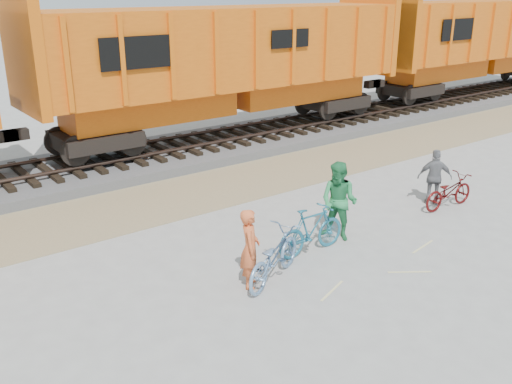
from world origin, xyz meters
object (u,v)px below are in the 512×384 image
at_px(person_man, 339,201).
at_px(person_woman, 435,177).
at_px(bicycle_maroon, 449,192).
at_px(hopper_car_center, 229,62).
at_px(hopper_car_right, 480,39).
at_px(bicycle_blue, 274,256).
at_px(bicycle_teal, 311,230).
at_px(person_solo, 250,248).

relative_size(person_man, person_woman, 1.21).
bearing_deg(bicycle_maroon, person_man, 87.68).
bearing_deg(person_woman, hopper_car_center, -37.46).
bearing_deg(bicycle_maroon, hopper_car_right, -55.68).
bearing_deg(bicycle_blue, person_woman, -107.73).
distance_m(bicycle_blue, bicycle_teal, 1.49).
relative_size(hopper_car_right, person_man, 7.68).
distance_m(person_solo, person_woman, 6.53).
bearing_deg(person_man, hopper_car_right, 93.88).
distance_m(bicycle_teal, person_solo, 1.97).
height_order(bicycle_maroon, person_man, person_man).
bearing_deg(person_man, person_woman, 70.02).
bearing_deg(person_woman, bicycle_blue, 52.37).
height_order(person_man, person_woman, person_man).
bearing_deg(bicycle_blue, hopper_car_center, -54.29).
bearing_deg(person_solo, hopper_car_right, -30.91).
relative_size(bicycle_blue, bicycle_teal, 1.10).
xyz_separation_m(person_solo, person_woman, (6.50, 0.62, -0.04)).
height_order(bicycle_blue, person_woman, person_woman).
bearing_deg(hopper_car_center, hopper_car_right, 0.00).
xyz_separation_m(bicycle_maroon, person_woman, (-0.10, 0.40, 0.31)).
height_order(hopper_car_center, bicycle_maroon, hopper_car_center).
relative_size(bicycle_teal, person_solo, 1.12).
bearing_deg(bicycle_blue, bicycle_maroon, -111.57).
height_order(hopper_car_right, person_woman, hopper_car_right).
distance_m(hopper_car_right, person_solo, 22.38).
xyz_separation_m(hopper_car_right, bicycle_blue, (-20.01, -8.78, -2.49)).
distance_m(bicycle_blue, person_woman, 6.05).
relative_size(bicycle_maroon, person_woman, 1.13).
relative_size(hopper_car_center, person_man, 7.68).
xyz_separation_m(bicycle_teal, person_man, (1.00, 0.20, 0.38)).
bearing_deg(hopper_car_center, person_man, -107.71).
bearing_deg(hopper_car_center, bicycle_blue, -119.70).
xyz_separation_m(bicycle_teal, bicycle_maroon, (4.68, -0.14, -0.09)).
xyz_separation_m(hopper_car_right, person_solo, (-20.51, -8.68, -2.21)).
relative_size(bicycle_blue, person_solo, 1.23).
bearing_deg(hopper_car_right, person_man, -155.24).
xyz_separation_m(person_solo, person_man, (2.92, 0.57, 0.12)).
bearing_deg(bicycle_teal, person_solo, 101.52).
bearing_deg(hopper_car_right, bicycle_teal, -155.91).
relative_size(bicycle_blue, person_man, 1.07).
xyz_separation_m(bicycle_teal, person_solo, (-1.92, -0.37, 0.26)).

